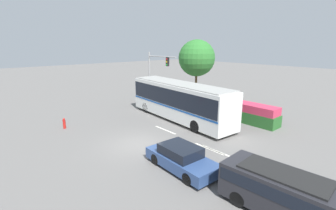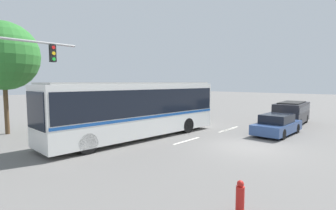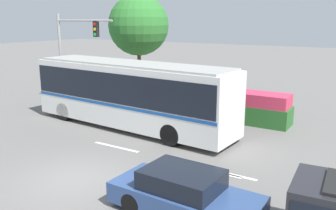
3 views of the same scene
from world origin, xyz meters
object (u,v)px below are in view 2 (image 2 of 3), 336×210
suv_left_lane (292,111)px  city_bus (137,107)px  fire_hydrant (240,197)px  traffic_light_pole (9,73)px  street_tree_left (3,56)px  sedan_foreground (277,125)px

suv_left_lane → city_bus: bearing=151.1°
suv_left_lane → fire_hydrant: size_ratio=5.56×
traffic_light_pole → street_tree_left: 5.56m
city_bus → traffic_light_pole: size_ratio=2.00×
traffic_light_pole → street_tree_left: size_ratio=0.80×
sedan_foreground → traffic_light_pole: traffic_light_pole is taller
city_bus → street_tree_left: bearing=-53.1°
traffic_light_pole → fire_hydrant: traffic_light_pole is taller
suv_left_lane → fire_hydrant: suv_left_lane is taller
city_bus → suv_left_lane: 12.97m
street_tree_left → suv_left_lane: bearing=-38.0°
city_bus → fire_hydrant: city_bus is taller
traffic_light_pole → fire_hydrant: size_ratio=6.75×
suv_left_lane → traffic_light_pole: bearing=153.2°
sedan_foreground → city_bus: bearing=139.1°
traffic_light_pole → street_tree_left: bearing=75.2°
city_bus → sedan_foreground: (6.54, -6.06, -1.28)m
suv_left_lane → traffic_light_pole: (-17.83, 7.61, 2.76)m
street_tree_left → fire_hydrant: size_ratio=8.39×
city_bus → fire_hydrant: size_ratio=13.48×
fire_hydrant → city_bus: bearing=63.3°
sedan_foreground → street_tree_left: bearing=132.0°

